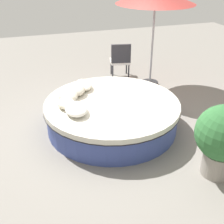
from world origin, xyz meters
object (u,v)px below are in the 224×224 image
at_px(throw_pillow_1, 75,89).
at_px(planter, 223,137).
at_px(patio_chair, 120,59).
at_px(throw_pillow_0, 84,85).
at_px(throw_pillow_2, 68,96).
at_px(throw_pillow_4, 76,109).
at_px(throw_pillow_3, 66,103).
at_px(round_bed, 112,114).

xyz_separation_m(throw_pillow_1, planter, (-2.41, -1.73, 0.03)).
bearing_deg(patio_chair, throw_pillow_0, -118.65).
bearing_deg(throw_pillow_0, throw_pillow_2, 137.53).
height_order(throw_pillow_0, throw_pillow_4, throw_pillow_4).
relative_size(throw_pillow_1, planter, 0.47).
bearing_deg(planter, throw_pillow_2, 41.50).
relative_size(throw_pillow_3, patio_chair, 0.41).
height_order(throw_pillow_0, planter, planter).
height_order(throw_pillow_4, patio_chair, patio_chair).
bearing_deg(throw_pillow_1, throw_pillow_2, 142.48).
height_order(throw_pillow_0, throw_pillow_1, throw_pillow_1).
height_order(throw_pillow_3, planter, planter).
xyz_separation_m(throw_pillow_1, patio_chair, (1.83, -1.61, -0.10)).
relative_size(throw_pillow_4, planter, 0.47).
distance_m(throw_pillow_3, planter, 2.75).
bearing_deg(throw_pillow_2, round_bed, -113.63).
distance_m(throw_pillow_2, planter, 2.89).
relative_size(round_bed, patio_chair, 2.67).
height_order(throw_pillow_0, throw_pillow_2, throw_pillow_2).
relative_size(throw_pillow_0, planter, 0.46).
xyz_separation_m(throw_pillow_1, throw_pillow_3, (-0.53, 0.27, -0.02)).
xyz_separation_m(throw_pillow_0, throw_pillow_1, (-0.21, 0.22, 0.02)).
relative_size(throw_pillow_4, patio_chair, 0.56).
xyz_separation_m(throw_pillow_0, throw_pillow_4, (-1.02, 0.37, 0.01)).
relative_size(throw_pillow_2, throw_pillow_4, 0.90).
bearing_deg(patio_chair, round_bed, -100.88).
distance_m(throw_pillow_1, planter, 2.97).
relative_size(round_bed, throw_pillow_3, 6.54).
bearing_deg(round_bed, throw_pillow_2, 66.37).
height_order(round_bed, throw_pillow_2, throw_pillow_2).
distance_m(round_bed, planter, 2.18).
height_order(throw_pillow_0, patio_chair, patio_chair).
bearing_deg(throw_pillow_0, planter, -149.97).
bearing_deg(round_bed, planter, -148.12).
bearing_deg(patio_chair, throw_pillow_2, -119.07).
height_order(throw_pillow_2, throw_pillow_4, throw_pillow_2).
relative_size(round_bed, throw_pillow_1, 4.78).
distance_m(round_bed, throw_pillow_0, 0.94).
bearing_deg(throw_pillow_4, planter, -130.35).
bearing_deg(throw_pillow_3, throw_pillow_0, -33.93).
bearing_deg(throw_pillow_1, throw_pillow_3, 152.87).
bearing_deg(throw_pillow_4, throw_pillow_1, -9.94).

